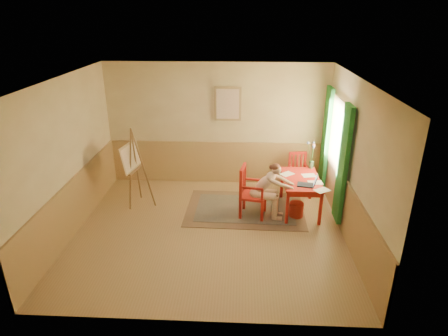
# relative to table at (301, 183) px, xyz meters

# --- Properties ---
(room) EXTENTS (5.04, 4.54, 2.84)m
(room) POSITION_rel_table_xyz_m (-1.77, -0.88, 0.77)
(room) COLOR #A88551
(room) RESTS_ON ground
(wainscot) EXTENTS (5.00, 4.50, 1.00)m
(wainscot) POSITION_rel_table_xyz_m (-1.77, -0.08, -0.13)
(wainscot) COLOR tan
(wainscot) RESTS_ON room
(window) EXTENTS (0.12, 2.01, 2.20)m
(window) POSITION_rel_table_xyz_m (0.64, 0.22, 0.71)
(window) COLOR white
(window) RESTS_ON room
(wall_portrait) EXTENTS (0.60, 0.05, 0.76)m
(wall_portrait) POSITION_rel_table_xyz_m (-1.52, 1.33, 1.27)
(wall_portrait) COLOR #A18152
(wall_portrait) RESTS_ON room
(rug) EXTENTS (2.44, 1.66, 0.02)m
(rug) POSITION_rel_table_xyz_m (-1.10, -0.01, -0.62)
(rug) COLOR #8C7251
(rug) RESTS_ON room
(table) EXTENTS (0.72, 1.20, 0.72)m
(table) POSITION_rel_table_xyz_m (0.00, 0.00, 0.00)
(table) COLOR red
(table) RESTS_ON room
(chair_left) EXTENTS (0.56, 0.54, 1.04)m
(chair_left) POSITION_rel_table_xyz_m (-1.01, -0.25, -0.11)
(chair_left) COLOR red
(chair_left) RESTS_ON room
(chair_back) EXTENTS (0.45, 0.46, 0.90)m
(chair_back) POSITION_rel_table_xyz_m (0.07, 0.91, -0.18)
(chair_back) COLOR red
(chair_back) RESTS_ON room
(figure) EXTENTS (0.88, 0.45, 1.16)m
(figure) POSITION_rel_table_xyz_m (-0.69, -0.30, 0.01)
(figure) COLOR beige
(figure) RESTS_ON room
(laptop) EXTENTS (0.40, 0.29, 0.22)m
(laptop) POSITION_rel_table_xyz_m (0.09, -0.33, 0.13)
(laptop) COLOR #1E2338
(laptop) RESTS_ON table
(papers) EXTENTS (0.91, 1.06, 0.00)m
(papers) POSITION_rel_table_xyz_m (0.12, -0.09, 0.09)
(papers) COLOR white
(papers) RESTS_ON table
(vase) EXTENTS (0.21, 0.30, 0.58)m
(vase) POSITION_rel_table_xyz_m (0.27, 0.57, 0.35)
(vase) COLOR #3F724C
(vase) RESTS_ON table
(wastebasket) EXTENTS (0.34, 0.34, 0.30)m
(wastebasket) POSITION_rel_table_xyz_m (-0.09, -0.25, -0.48)
(wastebasket) COLOR red
(wastebasket) RESTS_ON room
(easel) EXTENTS (0.61, 0.75, 1.67)m
(easel) POSITION_rel_table_xyz_m (-3.43, 0.15, 0.36)
(easel) COLOR brown
(easel) RESTS_ON room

